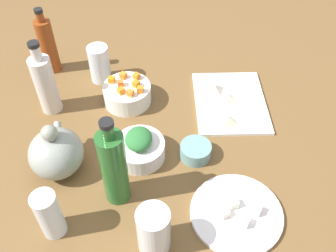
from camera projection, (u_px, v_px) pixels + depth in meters
The scene contains 29 objects.
tabletop at pixel (168, 141), 111.16cm from camera, with size 190.00×190.00×3.00cm, color brown.
cutting_board at pixel (230, 102), 119.72cm from camera, with size 28.15×22.00×1.00cm, color white.
plate_tofu at pixel (236, 213), 92.38cm from camera, with size 22.68×22.68×1.20cm, color white.
bowl_greens at pixel (140, 150), 103.50cm from camera, with size 13.94×13.94×5.33cm, color white.
bowl_carrots at pixel (127, 94), 118.45cm from camera, with size 14.83×14.83×6.21cm, color white.
bowl_small_side at pixel (196, 151), 103.97cm from camera, with size 8.61×8.61×4.13cm, color #709D9A.
teapot at pixel (56, 152), 98.14cm from camera, with size 16.64×14.16×15.98cm.
bottle_0 at pixel (48, 45), 124.73cm from camera, with size 5.34×5.34×23.10cm.
bottle_1 at pixel (45, 83), 111.24cm from camera, with size 6.36×6.36×24.31cm.
bottle_2 at pixel (114, 167), 88.24cm from camera, with size 6.36×6.36×26.94cm.
drinking_glass_0 at pixel (154, 230), 82.82cm from camera, with size 7.51×7.51×13.05cm, color white.
drinking_glass_1 at pixel (99, 64), 123.75cm from camera, with size 6.82×6.82×12.65cm, color white.
drinking_glass_2 at pixel (49, 214), 85.14cm from camera, with size 5.70×5.70×13.70cm, color white.
carrot_cube_0 at pixel (120, 83), 115.84cm from camera, with size 1.80×1.80×1.80cm, color orange.
carrot_cube_1 at pixel (123, 75), 118.45cm from camera, with size 1.80×1.80×1.80cm, color orange.
carrot_cube_2 at pixel (136, 84), 115.65cm from camera, with size 1.80×1.80×1.80cm, color orange.
carrot_cube_3 at pixel (136, 76), 118.18cm from camera, with size 1.80×1.80×1.80cm, color orange.
carrot_cube_4 at pixel (111, 80), 116.99cm from camera, with size 1.80×1.80×1.80cm, color orange.
carrot_cube_5 at pixel (121, 91), 113.50cm from camera, with size 1.80×1.80×1.80cm, color orange.
carrot_cube_6 at pixel (131, 93), 112.77cm from camera, with size 1.80×1.80×1.80cm, color orange.
carrot_cube_7 at pixel (140, 89), 113.88cm from camera, with size 1.80×1.80×1.80cm, color orange.
chopped_greens_mound at pixel (139, 139), 100.17cm from camera, with size 8.54×7.21×3.80cm, color #2F7436.
tofu_cube_0 at pixel (224, 213), 90.56cm from camera, with size 2.20×2.20×2.20cm, color white.
tofu_cube_1 at pixel (244, 222), 88.95cm from camera, with size 2.20×2.20×2.20cm, color white.
tofu_cube_2 at pixel (233, 203), 92.35cm from camera, with size 2.20×2.20×2.20cm, color #EAEECD.
tofu_cube_3 at pixel (257, 210), 91.12cm from camera, with size 2.20×2.20×2.20cm, color #F6E1C9.
dumpling_0 at pixel (228, 119), 111.85cm from camera, with size 4.45×4.08×2.87cm, color beige.
dumpling_1 at pixel (229, 98), 118.60cm from camera, with size 5.13×4.70×2.36cm, color beige.
dumpling_2 at pixel (214, 88), 121.78cm from camera, with size 5.55×5.46×2.52cm, color beige.
Camera 1 is at (-72.55, 7.03, 85.54)cm, focal length 40.46 mm.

